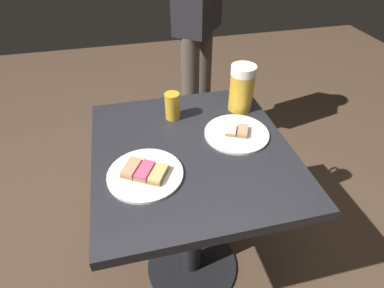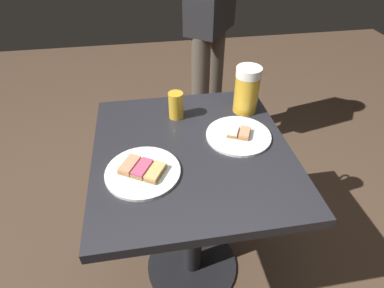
{
  "view_description": "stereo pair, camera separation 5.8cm",
  "coord_description": "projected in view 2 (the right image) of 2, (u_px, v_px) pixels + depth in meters",
  "views": [
    {
      "loc": [
        -0.19,
        -0.79,
        1.45
      ],
      "look_at": [
        0.0,
        0.0,
        0.79
      ],
      "focal_mm": 28.84,
      "sensor_mm": 36.0,
      "label": 1
    },
    {
      "loc": [
        -0.13,
        -0.8,
        1.45
      ],
      "look_at": [
        0.0,
        0.0,
        0.79
      ],
      "focal_mm": 28.84,
      "sensor_mm": 36.0,
      "label": 2
    }
  ],
  "objects": [
    {
      "name": "plate_near",
      "position": [
        143.0,
        171.0,
        0.96
      ],
      "size": [
        0.24,
        0.24,
        0.03
      ],
      "color": "white",
      "rests_on": "cafe_table"
    },
    {
      "name": "cafe_table",
      "position": [
        192.0,
        185.0,
        1.18
      ],
      "size": [
        0.67,
        0.72,
        0.77
      ],
      "color": "black",
      "rests_on": "ground_plane"
    },
    {
      "name": "patron_standing",
      "position": [
        210.0,
        18.0,
        1.74
      ],
      "size": [
        0.33,
        0.36,
        1.55
      ],
      "rotation": [
        0.0,
        0.0,
        -2.21
      ],
      "color": "#51473D",
      "rests_on": "ground_plane"
    },
    {
      "name": "ground_plane",
      "position": [
        192.0,
        265.0,
        1.55
      ],
      "size": [
        6.0,
        6.0,
        0.0
      ],
      "primitive_type": "plane",
      "color": "#4C3828"
    },
    {
      "name": "beer_mug",
      "position": [
        247.0,
        89.0,
        1.19
      ],
      "size": [
        0.11,
        0.14,
        0.19
      ],
      "color": "gold",
      "rests_on": "cafe_table"
    },
    {
      "name": "plate_far",
      "position": [
        238.0,
        135.0,
        1.11
      ],
      "size": [
        0.23,
        0.23,
        0.03
      ],
      "color": "white",
      "rests_on": "cafe_table"
    },
    {
      "name": "beer_glass_small",
      "position": [
        176.0,
        105.0,
        1.18
      ],
      "size": [
        0.06,
        0.06,
        0.11
      ],
      "primitive_type": "cylinder",
      "color": "gold",
      "rests_on": "cafe_table"
    }
  ]
}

